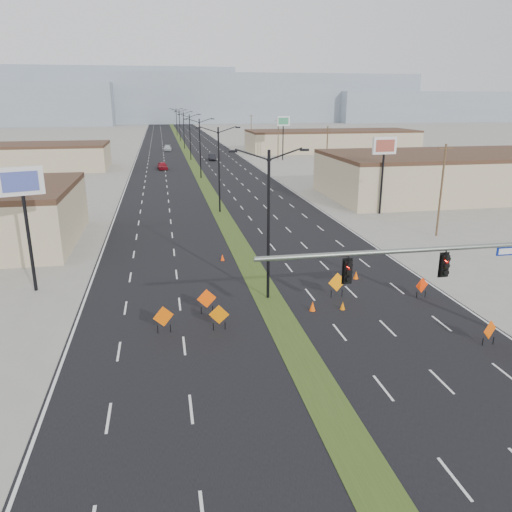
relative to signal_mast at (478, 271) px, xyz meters
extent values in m
plane|color=gray|center=(-8.56, -2.00, -4.79)|extent=(600.00, 600.00, 0.00)
cube|color=black|center=(-8.56, 98.00, -4.79)|extent=(25.00, 400.00, 0.02)
cube|color=#2B4619|center=(-8.56, 98.00, -4.79)|extent=(2.00, 400.00, 0.04)
cube|color=#C3B48B|center=(-40.56, 83.00, -2.54)|extent=(30.00, 14.00, 4.50)
cube|color=#C3B48B|center=(25.44, 43.00, -2.04)|extent=(36.00, 18.00, 5.50)
cube|color=#C3B48B|center=(29.44, 108.00, -2.29)|extent=(44.00, 16.00, 5.00)
cube|color=#8190A0|center=(31.44, 298.00, 9.21)|extent=(220.00, 50.00, 28.00)
cube|color=#8190A0|center=(171.44, 288.00, 4.21)|extent=(160.00, 50.00, 18.00)
cube|color=#8190A0|center=(-38.56, 318.00, 11.21)|extent=(140.00, 50.00, 32.00)
cylinder|color=slate|center=(-3.36, 0.00, 1.31)|extent=(16.00, 0.24, 0.24)
cube|color=black|center=(-6.86, 0.00, 0.43)|extent=(0.50, 0.28, 1.30)
sphere|color=#FF0C05|center=(-6.86, -0.16, 0.78)|extent=(0.22, 0.22, 0.22)
cube|color=black|center=(-1.86, 0.00, 0.43)|extent=(0.50, 0.28, 1.30)
sphere|color=#FF0C05|center=(-1.86, -0.16, 0.78)|extent=(0.22, 0.22, 0.22)
cylinder|color=black|center=(-8.56, 10.00, 0.21)|extent=(0.20, 0.20, 10.00)
cube|color=black|center=(-10.86, 10.00, 5.16)|extent=(0.55, 0.24, 0.14)
cube|color=black|center=(-6.26, 10.00, 5.16)|extent=(0.55, 0.24, 0.14)
cylinder|color=black|center=(-8.56, 38.00, 0.21)|extent=(0.20, 0.20, 10.00)
cube|color=black|center=(-10.86, 38.00, 5.16)|extent=(0.55, 0.24, 0.14)
cube|color=black|center=(-6.26, 38.00, 5.16)|extent=(0.55, 0.24, 0.14)
cylinder|color=black|center=(-8.56, 66.00, 0.21)|extent=(0.20, 0.20, 10.00)
cube|color=black|center=(-10.86, 66.00, 5.16)|extent=(0.55, 0.24, 0.14)
cube|color=black|center=(-6.26, 66.00, 5.16)|extent=(0.55, 0.24, 0.14)
cylinder|color=black|center=(-8.56, 94.00, 0.21)|extent=(0.20, 0.20, 10.00)
cube|color=black|center=(-10.86, 94.00, 5.16)|extent=(0.55, 0.24, 0.14)
cube|color=black|center=(-6.26, 94.00, 5.16)|extent=(0.55, 0.24, 0.14)
cylinder|color=black|center=(-8.56, 122.00, 0.21)|extent=(0.20, 0.20, 10.00)
cube|color=black|center=(-10.86, 122.00, 5.16)|extent=(0.55, 0.24, 0.14)
cube|color=black|center=(-6.26, 122.00, 5.16)|extent=(0.55, 0.24, 0.14)
cylinder|color=black|center=(-8.56, 150.00, 0.21)|extent=(0.20, 0.20, 10.00)
cube|color=black|center=(-10.86, 150.00, 5.16)|extent=(0.55, 0.24, 0.14)
cube|color=black|center=(-6.26, 150.00, 5.16)|extent=(0.55, 0.24, 0.14)
cylinder|color=black|center=(-8.56, 178.00, 0.21)|extent=(0.20, 0.20, 10.00)
cube|color=black|center=(-10.86, 178.00, 5.16)|extent=(0.55, 0.24, 0.14)
cube|color=black|center=(-6.26, 178.00, 5.16)|extent=(0.55, 0.24, 0.14)
cylinder|color=#4C3823|center=(11.44, 23.00, -0.29)|extent=(0.20, 0.20, 9.00)
cube|color=#4C3823|center=(11.44, 23.00, 3.81)|extent=(1.60, 0.10, 0.10)
cylinder|color=#4C3823|center=(11.44, 58.00, -0.29)|extent=(0.20, 0.20, 9.00)
cube|color=#4C3823|center=(11.44, 58.00, 3.81)|extent=(1.60, 0.10, 0.10)
cylinder|color=#4C3823|center=(11.44, 93.00, -0.29)|extent=(0.20, 0.20, 9.00)
cube|color=#4C3823|center=(11.44, 93.00, 3.81)|extent=(1.60, 0.10, 0.10)
cylinder|color=#4C3823|center=(11.44, 128.00, -0.29)|extent=(0.20, 0.20, 9.00)
cube|color=#4C3823|center=(11.44, 128.00, 3.81)|extent=(1.60, 0.10, 0.10)
imported|color=maroon|center=(-15.02, 78.71, -4.06)|extent=(2.18, 4.45, 1.46)
imported|color=black|center=(-3.88, 92.90, -4.08)|extent=(1.67, 4.36, 1.42)
imported|color=silver|center=(-13.31, 117.23, -4.09)|extent=(2.19, 4.93, 1.40)
cube|color=#E25704|center=(-15.61, 5.87, -3.75)|extent=(1.19, 0.47, 1.25)
cylinder|color=black|center=(-15.98, 5.87, -4.53)|extent=(0.05, 0.05, 0.52)
cylinder|color=black|center=(-15.25, 5.87, -4.53)|extent=(0.05, 0.05, 0.52)
cube|color=#DA6A04|center=(-12.41, 5.65, -3.80)|extent=(1.18, 0.28, 1.20)
cylinder|color=black|center=(-12.76, 5.65, -4.54)|extent=(0.05, 0.05, 0.50)
cylinder|color=black|center=(-12.07, 5.65, -4.54)|extent=(0.05, 0.05, 0.50)
cube|color=#FE4D05|center=(-12.90, 8.15, -3.76)|extent=(1.24, 0.20, 1.25)
cylinder|color=black|center=(-13.26, 8.15, -4.53)|extent=(0.05, 0.05, 0.52)
cylinder|color=black|center=(-12.54, 8.15, -4.53)|extent=(0.05, 0.05, 0.52)
cube|color=orange|center=(-3.89, 9.24, -3.68)|extent=(1.33, 0.25, 1.34)
cylinder|color=black|center=(-4.28, 9.24, -4.51)|extent=(0.05, 0.05, 0.56)
cylinder|color=black|center=(-3.50, 9.24, -4.51)|extent=(0.05, 0.05, 0.56)
cube|color=#E64E04|center=(1.98, 1.00, -3.86)|extent=(1.04, 0.48, 1.12)
cylinder|color=black|center=(1.66, 1.00, -4.56)|extent=(0.05, 0.05, 0.46)
cylinder|color=black|center=(2.31, 1.00, -4.56)|extent=(0.05, 0.05, 0.46)
cube|color=#F93205|center=(1.81, 8.16, -3.90)|extent=(1.04, 0.33, 1.08)
cylinder|color=black|center=(1.50, 8.16, -4.57)|extent=(0.05, 0.05, 0.45)
cylinder|color=black|center=(2.12, 8.16, -4.57)|extent=(0.05, 0.05, 0.45)
cone|color=#F34F05|center=(-6.20, 7.32, -4.46)|extent=(0.51, 0.51, 0.66)
cone|color=#D96C04|center=(-4.22, 7.15, -4.51)|extent=(0.44, 0.44, 0.56)
cone|color=#F25405|center=(-1.21, 12.49, -4.47)|extent=(0.48, 0.48, 0.64)
cone|color=#FC3E05|center=(-10.59, 18.89, -4.51)|extent=(0.41, 0.41, 0.56)
cylinder|color=black|center=(-24.52, 14.52, -1.18)|extent=(0.24, 0.24, 7.23)
cube|color=white|center=(-24.52, 14.52, 3.01)|extent=(2.81, 1.25, 1.90)
cube|color=#4350A3|center=(-24.52, 14.32, 3.01)|extent=(2.18, 0.78, 1.33)
cylinder|color=black|center=(10.15, 33.69, -1.10)|extent=(0.24, 0.24, 7.39)
cube|color=white|center=(10.15, 33.69, 3.18)|extent=(2.94, 0.58, 1.95)
cube|color=#9C4234|center=(10.15, 33.49, 3.18)|extent=(2.33, 0.23, 1.36)
cylinder|color=black|center=(11.90, 90.17, -0.82)|extent=(0.24, 0.24, 7.94)
cube|color=white|center=(11.90, 90.17, 3.77)|extent=(3.12, 1.16, 2.09)
cube|color=#388E61|center=(11.90, 89.97, 3.77)|extent=(2.43, 0.70, 1.46)
camera|label=1|loc=(-15.25, -21.06, 8.17)|focal=35.00mm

